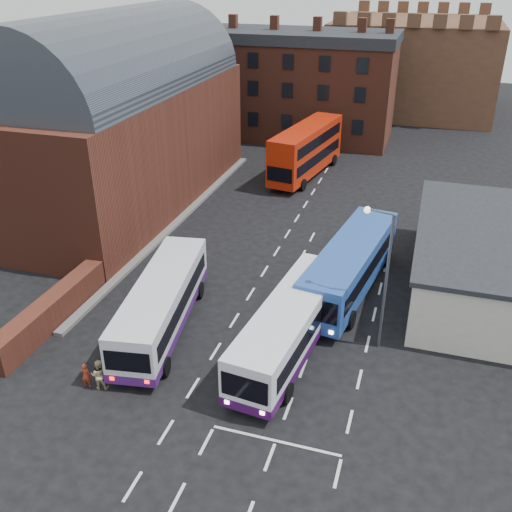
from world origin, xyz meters
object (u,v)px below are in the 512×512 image
(bus_white_inbound, at_px, (290,324))
(street_lamp, at_px, (382,268))
(bus_blue, at_px, (350,264))
(bus_red_double, at_px, (306,150))
(bus_white_outbound, at_px, (162,301))
(pedestrian_beige, at_px, (99,375))
(pedestrian_red, at_px, (86,375))

(bus_white_inbound, bearing_deg, street_lamp, -148.21)
(bus_blue, distance_m, bus_red_double, 22.52)
(bus_blue, height_order, street_lamp, street_lamp)
(bus_white_outbound, distance_m, pedestrian_beige, 5.93)
(street_lamp, bearing_deg, bus_blue, 113.08)
(bus_white_inbound, height_order, bus_blue, bus_blue)
(bus_blue, bearing_deg, street_lamp, 121.71)
(bus_white_outbound, xyz_separation_m, bus_red_double, (1.97, 28.61, 0.76))
(street_lamp, height_order, pedestrian_red, street_lamp)
(street_lamp, bearing_deg, bus_red_double, 110.72)
(bus_white_outbound, height_order, pedestrian_beige, bus_white_outbound)
(pedestrian_red, bearing_deg, bus_white_outbound, -111.66)
(pedestrian_beige, bearing_deg, street_lamp, -165.95)
(bus_white_inbound, xyz_separation_m, bus_blue, (2.08, 7.54, 0.13))
(bus_blue, relative_size, pedestrian_red, 9.07)
(pedestrian_red, bearing_deg, pedestrian_beige, -179.83)
(bus_white_inbound, bearing_deg, bus_red_double, -72.49)
(bus_red_double, relative_size, pedestrian_beige, 7.48)
(street_lamp, height_order, pedestrian_beige, street_lamp)
(bus_blue, relative_size, street_lamp, 1.56)
(bus_blue, distance_m, pedestrian_red, 17.47)
(bus_white_outbound, bearing_deg, bus_blue, 28.48)
(bus_white_inbound, distance_m, pedestrian_beige, 10.21)
(bus_white_inbound, relative_size, bus_blue, 0.93)
(bus_white_outbound, relative_size, pedestrian_red, 8.44)
(bus_blue, distance_m, street_lamp, 6.61)
(bus_white_inbound, xyz_separation_m, street_lamp, (4.40, 2.09, 3.06))
(street_lamp, bearing_deg, pedestrian_beige, -148.63)
(bus_white_inbound, height_order, bus_red_double, bus_red_double)
(bus_blue, height_order, pedestrian_red, bus_blue)
(bus_red_double, distance_m, street_lamp, 28.53)
(bus_white_inbound, height_order, pedestrian_red, bus_white_inbound)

